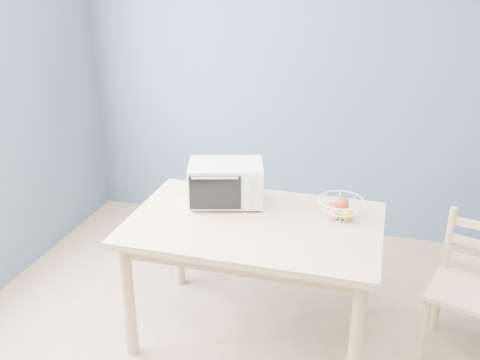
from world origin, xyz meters
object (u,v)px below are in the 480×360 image
(dining_chair, at_px, (468,291))
(fruit_basket, at_px, (340,208))
(dining_table, at_px, (254,237))
(toaster_oven, at_px, (223,183))

(dining_chair, bearing_deg, fruit_basket, -164.04)
(dining_table, xyz_separation_m, dining_chair, (1.19, 0.15, -0.24))
(fruit_basket, bearing_deg, toaster_oven, 178.54)
(dining_table, relative_size, fruit_basket, 4.86)
(fruit_basket, bearing_deg, dining_table, -160.17)
(dining_table, distance_m, toaster_oven, 0.38)
(dining_table, bearing_deg, fruit_basket, 19.83)
(toaster_oven, distance_m, fruit_basket, 0.69)
(fruit_basket, height_order, dining_chair, fruit_basket)
(fruit_basket, xyz_separation_m, dining_chair, (0.73, -0.01, -0.41))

